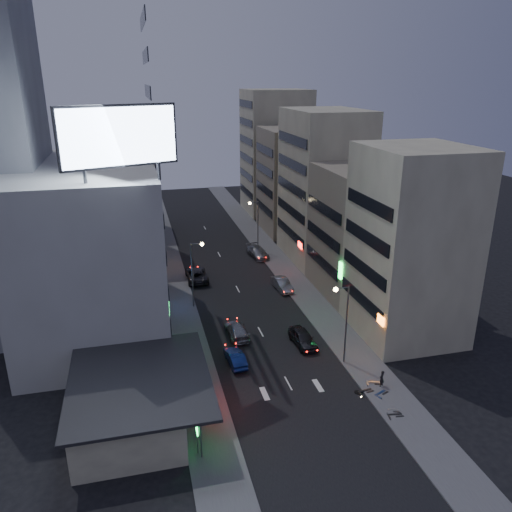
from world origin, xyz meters
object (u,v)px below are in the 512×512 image
object	(u,v)px
person	(382,378)
road_car_silver	(237,330)
parked_car_right_far	(258,252)
scooter_blue	(384,384)
parked_car_right_near	(303,338)
parked_car_left	(197,275)
scooter_black_b	(371,382)
parked_car_right_mid	(282,284)
scooter_silver_a	(400,404)
road_car_blue	(235,358)
scooter_black_a	(402,407)
scooter_silver_b	(382,376)

from	to	relation	value
person	road_car_silver	bearing A→B (deg)	-84.38
parked_car_right_far	scooter_blue	distance (m)	36.58
parked_car_right_near	parked_car_left	bearing A→B (deg)	108.39
scooter_black_b	parked_car_right_mid	bearing A→B (deg)	-5.53
parked_car_right_far	scooter_silver_a	size ratio (longest dim) A/B	3.32
road_car_blue	scooter_silver_a	size ratio (longest dim) A/B	2.49
parked_car_left	scooter_silver_a	size ratio (longest dim) A/B	3.58
parked_car_right_near	parked_car_right_mid	xyz separation A→B (m)	(2.06, 14.22, -0.04)
person	scooter_black_b	xyz separation A→B (m)	(-1.07, -0.07, -0.16)
scooter_blue	road_car_blue	bearing A→B (deg)	34.50
road_car_silver	scooter_black_b	distance (m)	15.62
road_car_blue	scooter_black_a	distance (m)	15.99
scooter_silver_b	scooter_blue	bearing A→B (deg)	-179.09
scooter_black_a	scooter_silver_b	bearing A→B (deg)	0.86
person	scooter_silver_b	distance (m)	0.71
scooter_black_a	scooter_black_b	bearing A→B (deg)	21.07
parked_car_right_near	person	distance (m)	9.85
parked_car_right_far	scooter_silver_b	size ratio (longest dim) A/B	2.67
parked_car_right_far	road_car_blue	world-z (taller)	parked_car_right_far
person	scooter_blue	bearing A→B (deg)	53.02
scooter_silver_a	scooter_black_b	distance (m)	3.53
road_car_silver	parked_car_right_mid	bearing A→B (deg)	-128.78
scooter_blue	scooter_silver_b	xyz separation A→B (m)	(0.39, 1.15, 0.04)
road_car_silver	scooter_blue	xyz separation A→B (m)	(10.59, -12.87, -0.01)
road_car_blue	road_car_silver	xyz separation A→B (m)	(1.30, 5.35, 0.04)
parked_car_right_near	road_car_silver	bearing A→B (deg)	146.69
parked_car_right_mid	parked_car_right_far	world-z (taller)	parked_car_right_far
parked_car_right_far	scooter_black_a	bearing A→B (deg)	-94.46
person	scooter_black_a	xyz separation A→B (m)	(-0.16, -3.90, -0.20)
scooter_black_b	scooter_black_a	bearing A→B (deg)	-175.16
scooter_black_a	road_car_blue	bearing A→B (deg)	54.90
person	parked_car_right_mid	bearing A→B (deg)	-119.41
parked_car_left	parked_car_right_near	bearing A→B (deg)	113.04
parked_car_right_mid	scooter_black_a	world-z (taller)	parked_car_right_mid
parked_car_right_near	road_car_blue	xyz separation A→B (m)	(-7.53, -1.87, -0.12)
parked_car_right_mid	parked_car_right_far	size ratio (longest dim) A/B	0.84
scooter_blue	scooter_silver_b	size ratio (longest dim) A/B	0.94
road_car_blue	scooter_blue	size ratio (longest dim) A/B	2.13
road_car_silver	scooter_blue	world-z (taller)	road_car_silver
scooter_blue	parked_car_right_near	bearing A→B (deg)	1.71
road_car_silver	scooter_silver_b	distance (m)	16.06
parked_car_right_far	road_car_blue	distance (m)	30.54
road_car_silver	parked_car_left	bearing A→B (deg)	-83.92
person	scooter_black_a	size ratio (longest dim) A/B	0.82
parked_car_right_near	road_car_silver	size ratio (longest dim) A/B	0.95
parked_car_left	parked_car_right_far	bearing A→B (deg)	-145.41
road_car_blue	scooter_blue	xyz separation A→B (m)	(11.88, -7.52, 0.03)
parked_car_right_mid	person	world-z (taller)	person
parked_car_left	road_car_silver	bearing A→B (deg)	97.73
road_car_silver	scooter_blue	distance (m)	16.66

